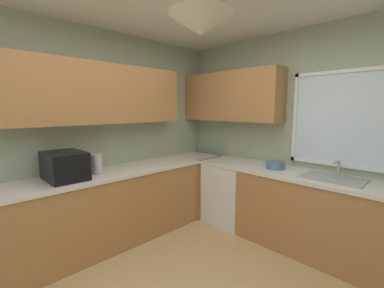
{
  "coord_description": "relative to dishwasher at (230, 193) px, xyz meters",
  "views": [
    {
      "loc": [
        1.22,
        -1.29,
        1.63
      ],
      "look_at": [
        -0.64,
        0.54,
        1.26
      ],
      "focal_mm": 23.76,
      "sensor_mm": 36.0,
      "label": 1
    }
  ],
  "objects": [
    {
      "name": "room_shell",
      "position": [
        0.53,
        -1.11,
        1.33
      ],
      "size": [
        3.86,
        3.95,
        2.66
      ],
      "color": "#9EAD8E",
      "rests_on": "ground_plane"
    },
    {
      "name": "kettle",
      "position": [
        -0.64,
        -1.65,
        0.58
      ],
      "size": [
        0.12,
        0.12,
        0.23
      ],
      "primitive_type": "cylinder",
      "color": "#B7B7BC",
      "rests_on": "counter_run_left"
    },
    {
      "name": "microwave",
      "position": [
        -0.66,
        -1.99,
        0.61
      ],
      "size": [
        0.48,
        0.36,
        0.29
      ],
      "primitive_type": "cube",
      "color": "black",
      "rests_on": "counter_run_left"
    },
    {
      "name": "counter_run_left",
      "position": [
        -0.66,
        -1.58,
        0.02
      ],
      "size": [
        0.65,
        3.56,
        0.89
      ],
      "color": "#AD7542",
      "rests_on": "ground_plane"
    },
    {
      "name": "bowl",
      "position": [
        0.66,
        0.03,
        0.51
      ],
      "size": [
        0.22,
        0.22,
        0.09
      ],
      "primitive_type": "cylinder",
      "color": "#4C7099",
      "rests_on": "counter_run_back"
    },
    {
      "name": "dishwasher",
      "position": [
        0.0,
        0.0,
        0.0
      ],
      "size": [
        0.6,
        0.6,
        0.85
      ],
      "primitive_type": "cube",
      "color": "white",
      "rests_on": "ground_plane"
    },
    {
      "name": "counter_run_back",
      "position": [
        1.11,
        0.03,
        0.02
      ],
      "size": [
        2.95,
        0.65,
        0.89
      ],
      "color": "#AD7542",
      "rests_on": "ground_plane"
    },
    {
      "name": "sink_assembly",
      "position": [
        1.31,
        0.04,
        0.48
      ],
      "size": [
        0.59,
        0.4,
        0.19
      ],
      "color": "#9EA0A5",
      "rests_on": "counter_run_back"
    }
  ]
}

